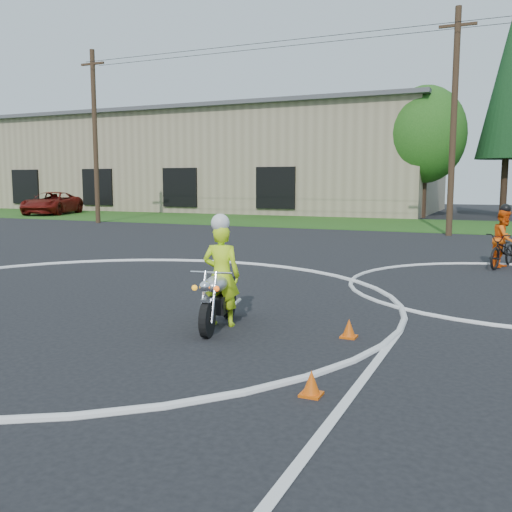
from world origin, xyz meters
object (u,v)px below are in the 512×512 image
at_px(rider_primary_grp, 221,272).
at_px(rider_second_grp, 504,245).
at_px(primary_motorcycle, 218,298).
at_px(pickup_grp, 52,203).

distance_m(rider_primary_grp, rider_second_grp, 10.11).
relative_size(primary_motorcycle, rider_second_grp, 0.97).
height_order(rider_second_grp, pickup_grp, rider_second_grp).
distance_m(primary_motorcycle, rider_primary_grp, 0.44).
relative_size(rider_primary_grp, pickup_grp, 0.29).
bearing_deg(rider_second_grp, primary_motorcycle, -97.99).
height_order(primary_motorcycle, rider_second_grp, rider_second_grp).
height_order(primary_motorcycle, rider_primary_grp, rider_primary_grp).
bearing_deg(rider_second_grp, pickup_grp, 170.62).
bearing_deg(pickup_grp, primary_motorcycle, -61.47).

